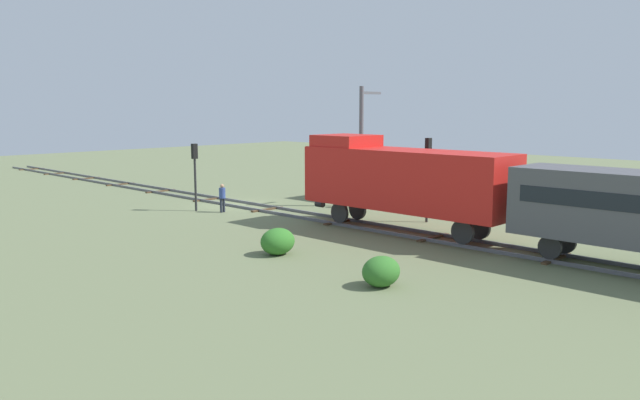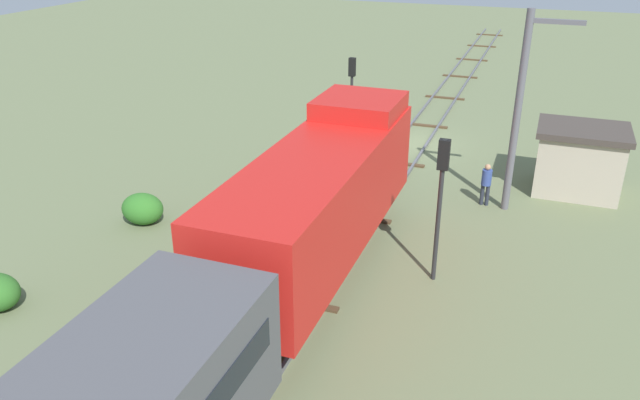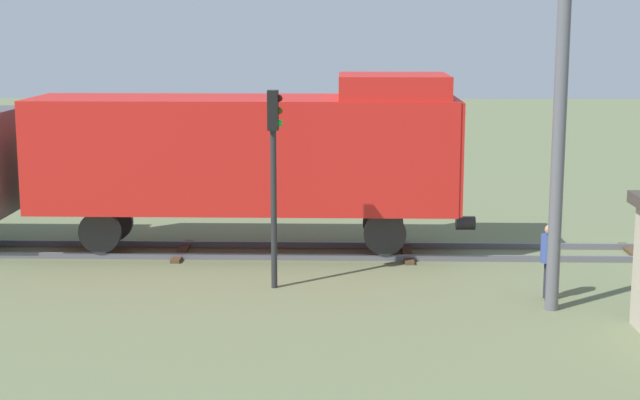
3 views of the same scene
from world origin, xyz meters
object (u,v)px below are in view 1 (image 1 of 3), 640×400
Objects in this scene: traffic_signal_mid at (428,164)px; catenary_mast at (362,143)px; locomotive at (402,178)px; worker_by_signal at (351,192)px; worker_near_track at (222,196)px; relay_hut at (354,178)px; traffic_signal_near at (195,164)px.

catenary_mast reaches higher than traffic_signal_mid.
locomotive is 8.32m from worker_by_signal.
catenary_mast is at bearing 70.36° from worker_by_signal.
worker_by_signal is (-6.60, 4.42, 0.00)m from worker_near_track.
relay_hut is (-2.43, -2.71, -2.60)m from catenary_mast.
relay_hut is at bearing -115.01° from traffic_signal_mid.
traffic_signal_mid is 2.69× the size of worker_by_signal.
locomotive reaches higher than worker_by_signal.
catenary_mast is at bearing 48.11° from relay_hut.
catenary_mast reaches higher than locomotive.
traffic_signal_near is 10.32m from catenary_mast.
traffic_signal_mid is at bearing 64.99° from relay_hut.
catenary_mast is (-1.67, -6.07, 0.83)m from traffic_signal_mid.
traffic_signal_mid is (-6.60, 12.14, 0.34)m from traffic_signal_near.
traffic_signal_mid reaches higher than relay_hut.
catenary_mast is (-5.07, -6.89, 1.21)m from locomotive.
catenary_mast is at bearing -105.34° from traffic_signal_mid.
worker_by_signal is (-4.20, -6.95, -1.78)m from locomotive.
relay_hut is (-10.70, 3.35, -1.43)m from traffic_signal_near.
traffic_signal_mid is (-3.40, -0.81, 0.39)m from locomotive.
locomotive is 3.31× the size of relay_hut.
worker_by_signal is (-0.80, -6.14, -2.17)m from traffic_signal_mid.
worker_near_track is 1.00× the size of worker_by_signal.
catenary_mast is (-0.87, 0.07, 2.99)m from worker_by_signal.
traffic_signal_near is 1.16× the size of relay_hut.
relay_hut reaches higher than worker_near_track.
worker_near_track is at bearing -138.93° from worker_by_signal.
traffic_signal_mid is 6.35m from catenary_mast.
worker_by_signal is 0.49× the size of relay_hut.
traffic_signal_near is at bearing -61.47° from traffic_signal_mid.
relay_hut is at bearing -128.00° from locomotive.
worker_near_track is at bearing -10.16° from relay_hut.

